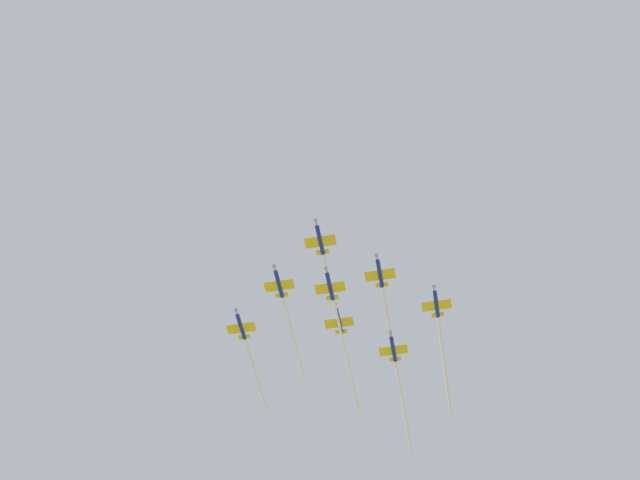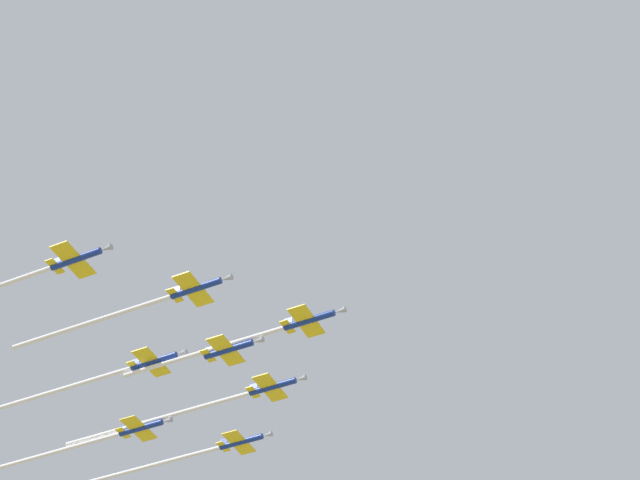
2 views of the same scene
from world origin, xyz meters
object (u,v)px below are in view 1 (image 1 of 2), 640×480
Objects in this scene: jet_port_inner at (386,310)px; jet_port_outer at (330,286)px; jet_center_rear at (248,350)px; jet_starboard_trail at (399,382)px; jet_starboard_outer at (441,341)px; jet_starboard_inner at (286,311)px; jet_port_trail at (345,349)px; jet_lead at (327,269)px.

jet_port_inner is 4.35× the size of jet_port_outer.
jet_center_rear reaches higher than jet_port_inner.
jet_center_rear is 42.62m from jet_starboard_trail.
jet_center_rear is (-15.36, -29.60, 2.32)m from jet_port_outer.
jet_starboard_trail is at bearing -43.16° from jet_starboard_outer.
jet_port_inner reaches higher than jet_port_outer.
jet_starboard_trail is (-33.81, 19.86, -2.20)m from jet_starboard_inner.
jet_starboard_inner is at bearing 7.04° from jet_port_inner.
jet_starboard_inner is at bearing 51.91° from jet_port_trail.
jet_lead is 44.36m from jet_starboard_trail.
jet_starboard_outer is at bearing -174.90° from jet_center_rear.
jet_lead is at bearing 90.00° from jet_port_trail.
jet_lead is 3.65× the size of jet_port_outer.
jet_port_trail is (-24.52, -4.86, 2.25)m from jet_port_outer.
jet_lead is at bearing 72.92° from jet_starboard_trail.
jet_port_outer is (13.91, -10.52, -0.88)m from jet_port_inner.
jet_starboard_trail is at bearing -131.63° from jet_starboard_inner.
jet_port_trail is (5.53, -25.46, 1.09)m from jet_starboard_outer.
jet_starboard_outer is at bearing 136.84° from jet_starboard_trail.
jet_port_outer is 0.26× the size of jet_port_trail.
jet_port_trail reaches higher than jet_port_inner.
jet_center_rear is at bearing 23.35° from jet_starboard_trail.
jet_starboard_outer reaches higher than jet_starboard_trail.
jet_starboard_outer is at bearing -178.96° from jet_port_trail.
jet_starboard_outer is (-24.36, 35.01, -0.97)m from jet_starboard_inner.
jet_starboard_inner is (-10.30, -15.32, 1.05)m from jet_lead.
jet_starboard_outer is 1.17× the size of jet_port_trail.
jet_port_trail reaches higher than jet_starboard_inner.
jet_center_rear is (-19.98, -30.51, 1.24)m from jet_lead.
jet_port_inner is (-18.52, 9.61, -0.20)m from jet_lead.
jet_center_rear reaches higher than jet_starboard_outer.
jet_starboard_trail is (-25.59, -5.07, -0.95)m from jet_port_inner.
jet_port_outer is 39.88m from jet_starboard_trail.
jet_port_trail is at bearing -90.00° from jet_port_outer.
jet_port_inner is 26.11m from jet_starboard_trail.
jet_port_outer is at bearing -90.00° from jet_lead.
jet_lead is 1.00× the size of jet_starboard_inner.
jet_starboard_trail is (-9.45, -15.15, -1.23)m from jet_starboard_outer.
jet_port_inner is at bearing -128.63° from jet_lead.
jet_starboard_outer is at bearing -130.80° from jet_lead.
jet_lead is 0.94× the size of jet_port_trail.
jet_port_inner is at bearing -138.31° from jet_port_outer.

